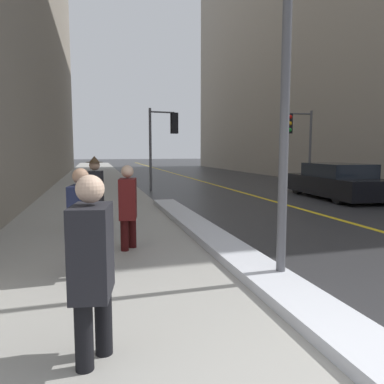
{
  "coord_description": "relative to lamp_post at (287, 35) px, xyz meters",
  "views": [
    {
      "loc": [
        -1.97,
        -2.01,
        1.73
      ],
      "look_at": [
        -0.4,
        4.0,
        1.05
      ],
      "focal_mm": 35.0,
      "sensor_mm": 36.0,
      "label": 1
    }
  ],
  "objects": [
    {
      "name": "sidewalk_slab",
      "position": [
        -2.4,
        12.63,
        -3.17
      ],
      "size": [
        4.0,
        80.0,
        0.01
      ],
      "color": "#9E9B93",
      "rests_on": "ground"
    },
    {
      "name": "road_centre_stripe",
      "position": [
        3.6,
        12.63,
        -3.17
      ],
      "size": [
        0.16,
        80.0,
        0.0
      ],
      "color": "gold",
      "rests_on": "ground"
    },
    {
      "name": "snow_bank_curb",
      "position": [
        -0.2,
        2.36,
        -3.1
      ],
      "size": [
        0.66,
        10.65,
        0.15
      ],
      "color": "silver",
      "rests_on": "ground"
    },
    {
      "name": "lamp_post",
      "position": [
        0.0,
        0.0,
        0.0
      ],
      "size": [
        0.28,
        0.28,
        5.35
      ],
      "color": "#515156",
      "rests_on": "ground"
    },
    {
      "name": "traffic_light_near",
      "position": [
        0.65,
        11.76,
        -0.62
      ],
      "size": [
        1.31,
        0.44,
        3.54
      ],
      "rotation": [
        0.0,
        0.0,
        0.15
      ],
      "color": "#515156",
      "rests_on": "ground"
    },
    {
      "name": "traffic_light_far",
      "position": [
        6.65,
        11.14,
        -0.59
      ],
      "size": [
        1.31,
        0.32,
        3.57
      ],
      "rotation": [
        0.0,
        0.0,
        3.08
      ],
      "color": "#515156",
      "rests_on": "ground"
    },
    {
      "name": "pedestrian_trailing",
      "position": [
        -2.4,
        -1.37,
        -2.31
      ],
      "size": [
        0.37,
        0.54,
        1.55
      ],
      "rotation": [
        0.0,
        0.0,
        -1.73
      ],
      "color": "black",
      "rests_on": "ground"
    },
    {
      "name": "pedestrian_in_glasses",
      "position": [
        -2.55,
        0.85,
        -2.34
      ],
      "size": [
        0.36,
        0.53,
        1.5
      ],
      "rotation": [
        0.0,
        0.0,
        -1.73
      ],
      "color": "black",
      "rests_on": "ground"
    },
    {
      "name": "pedestrian_with_shoulder_bag",
      "position": [
        -1.82,
        2.15,
        -2.35
      ],
      "size": [
        0.36,
        0.71,
        1.49
      ],
      "rotation": [
        0.0,
        0.0,
        -1.73
      ],
      "color": "#340C0C",
      "rests_on": "ground"
    },
    {
      "name": "pedestrian_in_fedora",
      "position": [
        -2.36,
        3.79,
        -2.28
      ],
      "size": [
        0.37,
        0.54,
        1.63
      ],
      "rotation": [
        0.0,
        0.0,
        -1.73
      ],
      "color": "black",
      "rests_on": "ground"
    },
    {
      "name": "parked_car_black",
      "position": [
        6.22,
        7.55,
        -2.57
      ],
      "size": [
        2.13,
        4.87,
        1.28
      ],
      "rotation": [
        0.0,
        0.0,
        1.5
      ],
      "color": "black",
      "rests_on": "ground"
    }
  ]
}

